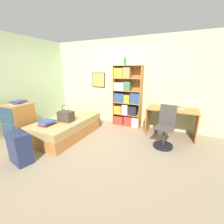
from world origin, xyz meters
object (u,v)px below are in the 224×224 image
handbag (66,116)px  waste_bin (163,130)px  bottle_green (119,63)px  bed (67,127)px  bookcase (126,100)px  desk_chair (165,133)px  book_stack_on_bed (47,123)px  magazine_pile_on_dresser (18,102)px  bottle_clear (133,61)px  bottle_brown (125,61)px  suitcase (20,148)px  dresser (19,121)px  desk (171,117)px  bottle_blue (138,62)px  desk_lamp (185,100)px

handbag → waste_bin: 2.58m
bottle_green → handbag: bearing=-118.1°
bed → waste_bin: size_ratio=7.08×
bookcase → desk_chair: 1.63m
bed → bookcase: size_ratio=1.01×
book_stack_on_bed → magazine_pile_on_dresser: size_ratio=1.00×
bed → book_stack_on_bed: book_stack_on_bed is taller
handbag → book_stack_on_bed: 0.46m
waste_bin → bottle_clear: bearing=164.2°
bottle_green → bottle_clear: bearing=-0.5°
bottle_green → bottle_brown: 0.22m
handbag → bookcase: (1.06, 1.47, 0.24)m
suitcase → bottle_brown: size_ratio=2.52×
bottle_brown → desk_chair: size_ratio=0.30×
bed → book_stack_on_bed: bearing=-102.7°
desk_chair → magazine_pile_on_dresser: bearing=-163.2°
book_stack_on_bed → bookcase: 2.29m
magazine_pile_on_dresser → bookcase: (2.13, 1.92, -0.11)m
suitcase → bookcase: bearing=67.3°
dresser → desk: dresser is taller
desk → bed: bearing=-155.1°
handbag → bottle_blue: bearing=46.2°
bed → bookcase: (1.18, 1.35, 0.60)m
dresser → waste_bin: dresser is taller
suitcase → bottle_blue: 3.43m
bottle_green → desk_chair: bottle_green is taller
magazine_pile_on_dresser → bookcase: bearing=42.0°
bottle_green → bottle_blue: bearing=-6.7°
bottle_brown → desk_chair: bearing=-33.5°
desk_lamp → bottle_brown: bearing=174.6°
desk → bookcase: bearing=172.4°
bottle_blue → bottle_green: bearing=173.3°
dresser → desk_lamp: 4.18m
suitcase → desk_chair: (2.39, 1.79, 0.02)m
handbag → waste_bin: bearing=29.0°
bookcase → desk_lamp: size_ratio=4.84×
magazine_pile_on_dresser → bottle_clear: size_ratio=1.45×
suitcase → desk: (2.46, 2.51, 0.22)m
bottle_clear → waste_bin: (1.01, -0.28, -1.80)m
bed → desk: 2.78m
handbag → dresser: size_ratio=0.48×
book_stack_on_bed → bottle_blue: bottle_blue is taller
magazine_pile_on_dresser → desk: magazine_pile_on_dresser is taller
bottle_green → desk: size_ratio=0.16×
suitcase → desk_lamp: 3.76m
bottle_brown → bottle_blue: 0.38m
bottle_brown → book_stack_on_bed: bearing=-124.1°
magazine_pile_on_dresser → desk_lamp: desk_lamp is taller
bed → desk: size_ratio=1.47×
bookcase → desk_lamp: bearing=-6.8°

